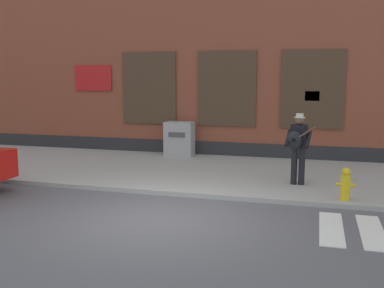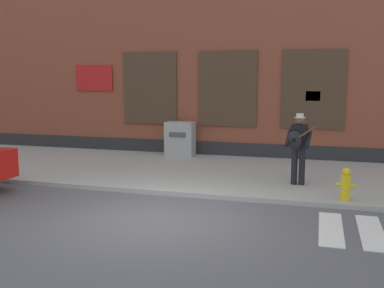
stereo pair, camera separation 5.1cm
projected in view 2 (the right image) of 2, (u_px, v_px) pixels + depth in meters
name	position (u px, v px, depth m)	size (l,w,h in m)	color
ground_plane	(158.00, 218.00, 8.67)	(160.00, 160.00, 0.00)	#56565B
sidewalk	(209.00, 172.00, 12.56)	(28.00, 5.03, 0.11)	#9E9E99
building_backdrop	(239.00, 32.00, 16.21)	(28.00, 4.06, 8.63)	brown
busker	(298.00, 144.00, 10.76)	(0.72, 0.58, 1.73)	black
utility_box	(180.00, 139.00, 14.84)	(0.94, 0.59, 1.12)	#9E9E9E
fire_hydrant	(346.00, 184.00, 9.49)	(0.38, 0.20, 0.70)	gold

